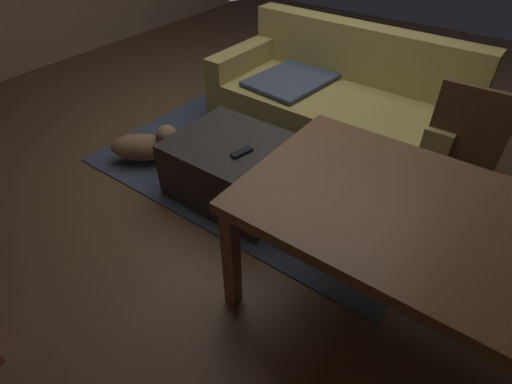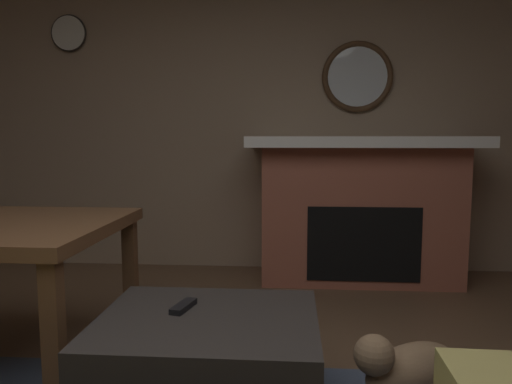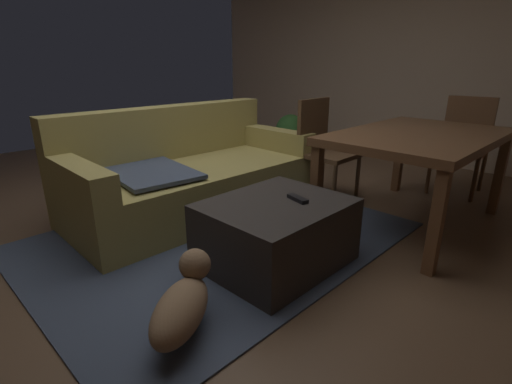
{
  "view_description": "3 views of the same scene",
  "coord_description": "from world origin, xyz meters",
  "views": [
    {
      "loc": [
        1.48,
        -2.53,
        1.89
      ],
      "look_at": [
        0.65,
        -1.38,
        0.72
      ],
      "focal_mm": 27.72,
      "sensor_mm": 36.0,
      "label": 1
    },
    {
      "loc": [
        -0.3,
        1.04,
        1.14
      ],
      "look_at": [
        -0.13,
        -1.25,
        0.87
      ],
      "focal_mm": 33.49,
      "sensor_mm": 36.0,
      "label": 2
    },
    {
      "loc": [
        -1.63,
        -2.21,
        1.26
      ],
      "look_at": [
        -0.21,
        -0.81,
        0.57
      ],
      "focal_mm": 26.58,
      "sensor_mm": 36.0,
      "label": 3
    }
  ],
  "objects": [
    {
      "name": "tv_remote",
      "position": [
        0.14,
        -0.84,
        0.44
      ],
      "size": [
        0.09,
        0.17,
        0.02
      ],
      "primitive_type": "cube",
      "rotation": [
        0.0,
        0.0,
        -0.24
      ],
      "color": "black",
      "rests_on": "ottoman_coffee_table"
    },
    {
      "name": "round_wall_mirror",
      "position": [
        -0.85,
        -3.04,
        1.64
      ],
      "size": [
        0.59,
        0.05,
        0.59
      ],
      "color": "#4C331E"
    },
    {
      "name": "wall_clock",
      "position": [
        1.61,
        -3.04,
        2.03
      ],
      "size": [
        0.31,
        0.03,
        0.31
      ],
      "color": "silver"
    },
    {
      "name": "small_dog",
      "position": [
        -0.79,
        -0.9,
        0.18
      ],
      "size": [
        0.53,
        0.45,
        0.31
      ],
      "color": "#8C6B4C",
      "rests_on": "ground"
    },
    {
      "name": "wall_back_fireplace_side",
      "position": [
        0.0,
        -3.13,
        1.42
      ],
      "size": [
        7.28,
        0.12,
        2.84
      ],
      "primitive_type": "cube",
      "color": "#9E846B",
      "rests_on": "ground"
    },
    {
      "name": "ottoman_coffee_table",
      "position": [
        0.02,
        -0.76,
        0.22
      ],
      "size": [
        0.87,
        0.72,
        0.43
      ],
      "primitive_type": "cube",
      "color": "#2D2826",
      "rests_on": "ground"
    },
    {
      "name": "fireplace",
      "position": [
        -0.85,
        -2.76,
        0.58
      ],
      "size": [
        1.76,
        0.76,
        1.15
      ],
      "color": "#9E5642",
      "rests_on": "ground"
    }
  ]
}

